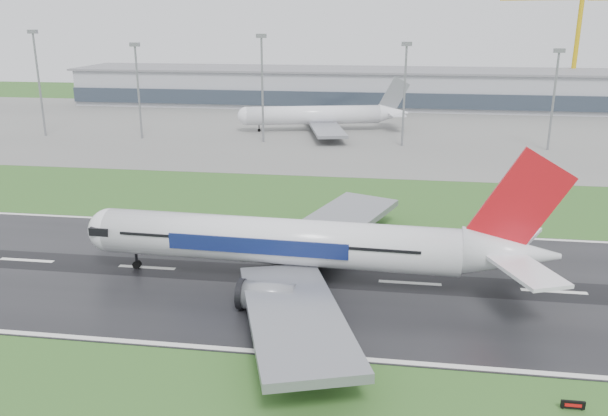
# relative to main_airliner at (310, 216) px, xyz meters

# --- Properties ---
(ground) EXTENTS (520.00, 520.00, 0.00)m
(ground) POSITION_rel_main_airliner_xyz_m (-5.56, 1.51, -10.13)
(ground) COLOR #29541F
(ground) RESTS_ON ground
(runway) EXTENTS (400.00, 45.00, 0.10)m
(runway) POSITION_rel_main_airliner_xyz_m (-5.56, 1.51, -10.08)
(runway) COLOR black
(runway) RESTS_ON ground
(apron) EXTENTS (400.00, 130.00, 0.08)m
(apron) POSITION_rel_main_airliner_xyz_m (-5.56, 126.51, -10.09)
(apron) COLOR slate
(apron) RESTS_ON ground
(terminal) EXTENTS (240.00, 36.00, 15.00)m
(terminal) POSITION_rel_main_airliner_xyz_m (-5.56, 186.51, -2.63)
(terminal) COLOR #8F929A
(terminal) RESTS_ON ground
(main_airliner) EXTENTS (70.41, 67.30, 20.06)m
(main_airliner) POSITION_rel_main_airliner_xyz_m (0.00, 0.00, 0.00)
(main_airliner) COLOR silver
(main_airliner) RESTS_ON runway
(parked_airliner) EXTENTS (70.03, 67.03, 17.25)m
(parked_airliner) POSITION_rel_main_airliner_xyz_m (-13.21, 123.25, -1.43)
(parked_airliner) COLOR silver
(parked_airliner) RESTS_ON apron
(tower_crane) EXTENTS (47.89, 11.20, 47.31)m
(tower_crane) POSITION_rel_main_airliner_xyz_m (86.79, 201.51, 13.53)
(tower_crane) COLOR gold
(tower_crane) RESTS_ON ground
(runway_sign) EXTENTS (2.31, 0.68, 1.04)m
(runway_sign) POSITION_rel_main_airliner_xyz_m (29.71, -26.50, -9.61)
(runway_sign) COLOR black
(runway_sign) RESTS_ON ground
(floodmast_0) EXTENTS (0.64, 0.64, 32.01)m
(floodmast_0) POSITION_rel_main_airliner_xyz_m (-100.70, 101.51, 5.87)
(floodmast_0) COLOR gray
(floodmast_0) RESTS_ON ground
(floodmast_1) EXTENTS (0.64, 0.64, 28.34)m
(floodmast_1) POSITION_rel_main_airliner_xyz_m (-67.76, 101.51, 4.04)
(floodmast_1) COLOR gray
(floodmast_1) RESTS_ON ground
(floodmast_2) EXTENTS (0.64, 0.64, 31.05)m
(floodmast_2) POSITION_rel_main_airliner_xyz_m (-28.40, 101.51, 5.40)
(floodmast_2) COLOR gray
(floodmast_2) RESTS_ON ground
(floodmast_3) EXTENTS (0.64, 0.64, 29.02)m
(floodmast_3) POSITION_rel_main_airliner_xyz_m (13.93, 101.51, 4.38)
(floodmast_3) COLOR gray
(floodmast_3) RESTS_ON ground
(floodmast_4) EXTENTS (0.64, 0.64, 27.47)m
(floodmast_4) POSITION_rel_main_airliner_xyz_m (55.70, 101.51, 3.60)
(floodmast_4) COLOR gray
(floodmast_4) RESTS_ON ground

